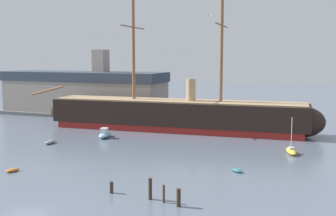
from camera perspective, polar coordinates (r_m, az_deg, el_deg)
name	(u,v)px	position (r m, az deg, el deg)	size (l,w,h in m)	color
ground_plane	(25,216)	(41.89, -19.09, -13.94)	(400.00, 400.00, 0.00)	slate
tall_ship	(176,115)	(82.41, 1.09, -0.94)	(61.51, 13.51, 29.57)	maroon
dinghy_foreground_left	(13,170)	(57.43, -20.65, -8.02)	(1.26, 1.96, 0.43)	orange
dinghy_mid_left	(50,142)	(73.21, -15.94, -4.53)	(1.14, 2.57, 0.60)	gray
dinghy_mid_right	(237,170)	(54.43, 9.50, -8.48)	(1.90, 1.67, 0.42)	#236670
motorboat_alongside_bow	(105,134)	(76.36, -8.70, -3.59)	(2.72, 4.71, 1.86)	#7FB2D6
sailboat_alongside_stern	(291,151)	(66.08, 16.63, -5.66)	(2.48, 4.46, 5.56)	gold
dinghy_far_left	(81,117)	(100.97, -11.87, -1.26)	(2.37, 1.97, 0.52)	#236670
motorboat_distant_centre	(208,116)	(97.82, 5.48, -1.16)	(2.24, 4.78, 1.96)	orange
mooring_piling_nearest	(111,187)	(46.14, -7.80, -10.79)	(0.40, 0.40, 1.27)	#382B1E
mooring_piling_left_pair	(179,198)	(41.77, 1.47, -12.25)	(0.43, 0.43, 1.84)	#382B1E
mooring_piling_right_pair	(150,189)	(43.70, -2.47, -11.07)	(0.38, 0.38, 2.27)	#382B1E
mooring_piling_midwater	(164,194)	(42.82, -0.60, -11.73)	(0.28, 0.28, 1.87)	#4C3D2D
dockside_warehouse_left	(84,93)	(106.50, -11.55, 2.00)	(45.82, 13.54, 16.35)	#565659
seagull_in_flight	(211,15)	(53.42, 5.96, 12.59)	(0.86, 0.85, 0.13)	silver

